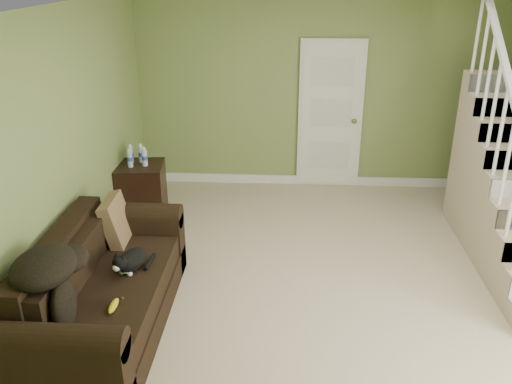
# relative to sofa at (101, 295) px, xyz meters

# --- Properties ---
(floor) EXTENTS (5.00, 5.50, 0.01)m
(floor) POSITION_rel_sofa_xyz_m (2.02, 0.69, -0.33)
(floor) COLOR tan
(floor) RESTS_ON ground
(ceiling) EXTENTS (5.00, 5.50, 0.01)m
(ceiling) POSITION_rel_sofa_xyz_m (2.02, 0.69, 2.27)
(ceiling) COLOR white
(ceiling) RESTS_ON wall_back
(wall_back) EXTENTS (5.00, 0.04, 2.60)m
(wall_back) POSITION_rel_sofa_xyz_m (2.02, 3.44, 0.97)
(wall_back) COLOR olive
(wall_back) RESTS_ON floor
(wall_left) EXTENTS (0.04, 5.50, 2.60)m
(wall_left) POSITION_rel_sofa_xyz_m (-0.48, 0.69, 0.97)
(wall_left) COLOR olive
(wall_left) RESTS_ON floor
(baseboard_back) EXTENTS (5.00, 0.04, 0.12)m
(baseboard_back) POSITION_rel_sofa_xyz_m (2.02, 3.41, -0.27)
(baseboard_back) COLOR white
(baseboard_back) RESTS_ON floor
(baseboard_left) EXTENTS (0.04, 5.50, 0.12)m
(baseboard_left) POSITION_rel_sofa_xyz_m (-0.45, 0.69, -0.27)
(baseboard_left) COLOR white
(baseboard_left) RESTS_ON floor
(door) EXTENTS (0.86, 0.12, 2.02)m
(door) POSITION_rel_sofa_xyz_m (2.12, 3.40, 0.68)
(door) COLOR white
(door) RESTS_ON floor
(sofa) EXTENTS (0.94, 2.19, 0.87)m
(sofa) POSITION_rel_sofa_xyz_m (0.00, 0.00, 0.00)
(sofa) COLOR black
(sofa) RESTS_ON floor
(side_table) EXTENTS (0.61, 0.61, 0.89)m
(side_table) POSITION_rel_sofa_xyz_m (-0.23, 2.26, 0.01)
(side_table) COLOR black
(side_table) RESTS_ON floor
(cat) EXTENTS (0.29, 0.52, 0.25)m
(cat) POSITION_rel_sofa_xyz_m (0.23, 0.18, 0.23)
(cat) COLOR black
(cat) RESTS_ON sofa
(banana) EXTENTS (0.06, 0.20, 0.05)m
(banana) POSITION_rel_sofa_xyz_m (0.24, -0.38, 0.17)
(banana) COLOR yellow
(banana) RESTS_ON sofa
(throw_pillow) EXTENTS (0.24, 0.47, 0.48)m
(throw_pillow) POSITION_rel_sofa_xyz_m (-0.05, 0.74, 0.33)
(throw_pillow) COLOR #503920
(throw_pillow) RESTS_ON sofa
(throw_blanket) EXTENTS (0.60, 0.69, 0.24)m
(throw_blanket) POSITION_rel_sofa_xyz_m (-0.19, -0.50, 0.57)
(throw_blanket) COLOR black
(throw_blanket) RESTS_ON sofa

